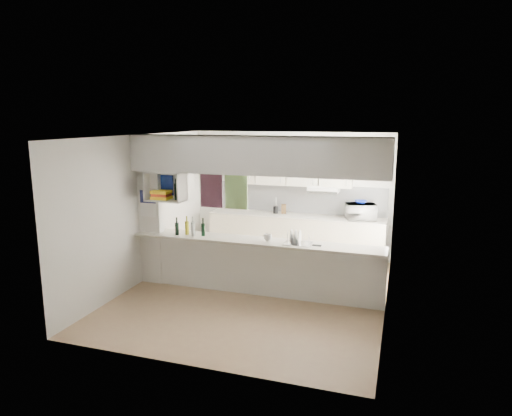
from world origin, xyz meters
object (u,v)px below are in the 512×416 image
at_px(microwave, 361,212).
at_px(wine_bottles, 190,228).
at_px(bowl, 361,202).
at_px(dish_rack, 298,238).

relative_size(microwave, wine_bottles, 1.09).
height_order(bowl, wine_bottles, bowl).
bearing_deg(bowl, dish_rack, -109.68).
bearing_deg(dish_rack, microwave, 69.57).
xyz_separation_m(microwave, bowl, (-0.01, 0.03, 0.19)).
xyz_separation_m(bowl, wine_bottles, (-2.63, -2.18, -0.22)).
distance_m(microwave, wine_bottles, 3.40).
bearing_deg(microwave, bowl, -88.26).
relative_size(dish_rack, wine_bottles, 0.85).
relative_size(microwave, bowl, 2.31).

